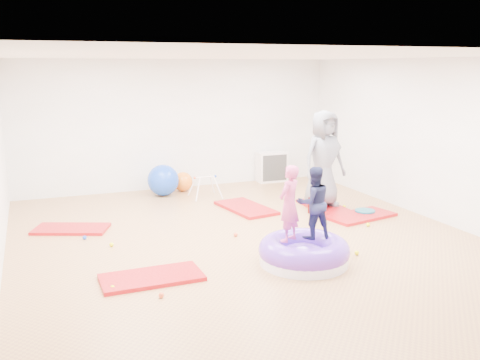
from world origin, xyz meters
name	(u,v)px	position (x,y,z in m)	size (l,w,h in m)	color
room	(247,151)	(0.00, 0.00, 1.40)	(7.01, 8.01, 2.81)	tan
gym_mat_front_left	(152,277)	(-1.72, -1.00, 0.03)	(1.27, 0.64, 0.05)	red
gym_mat_mid_left	(71,229)	(-2.51, 1.54, 0.02)	(1.18, 0.59, 0.05)	red
gym_mat_center_back	(246,208)	(0.67, 1.71, 0.03)	(1.34, 0.67, 0.06)	red
gym_mat_right	(360,216)	(2.38, 0.45, 0.03)	(1.26, 0.63, 0.05)	red
gym_mat_rear_right	(324,206)	(2.11, 1.28, 0.02)	(1.18, 0.59, 0.05)	red
inflatable_cushion	(304,253)	(0.35, -1.21, 0.15)	(1.25, 1.25, 0.39)	white
child_pink	(289,200)	(0.17, -1.09, 0.89)	(0.38, 0.25, 1.05)	#D84B8C
child_navy	(313,199)	(0.53, -1.10, 0.87)	(0.49, 0.38, 1.01)	#1C2047
adult_caregiver	(324,159)	(2.07, 1.26, 0.95)	(0.88, 0.58, 1.81)	slate
infant	(318,204)	(1.85, 1.04, 0.15)	(0.33, 0.33, 0.19)	#A3C9FD
ball_pit_balls	(236,245)	(-0.26, -0.22, 0.03)	(4.86, 2.73, 0.07)	#ECF900
exercise_ball_blue	(163,180)	(-0.51, 3.36, 0.33)	(0.65, 0.65, 0.65)	blue
exercise_ball_orange	(183,182)	(-0.02, 3.60, 0.21)	(0.42, 0.42, 0.42)	orange
infant_play_gym	(205,184)	(0.23, 2.81, 0.31)	(0.60, 0.57, 0.46)	white
cube_shelf	(272,167)	(2.18, 3.79, 0.35)	(0.70, 0.35, 0.70)	white
balance_disc	(365,212)	(2.57, 0.58, 0.04)	(0.36, 0.36, 0.08)	#0E637A
backpack	(316,205)	(1.77, 0.97, 0.15)	(0.26, 0.16, 0.30)	#880703
yellow_toy	(143,274)	(-1.79, -0.84, 0.02)	(0.21, 0.21, 0.03)	#ECF900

